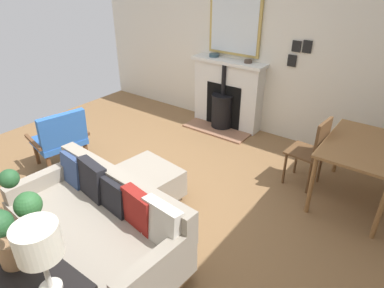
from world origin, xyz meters
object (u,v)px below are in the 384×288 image
object	(u,v)px
sofa	(100,223)
console_table	(3,253)
fireplace	(226,98)
ottoman	(146,182)
mantel_bowl_near	(214,55)
table_lamp_far_end	(38,243)
armchair_accent	(60,137)
mantel_bowl_far	(248,61)
potted_plant	(3,221)
dining_table	(363,152)
dining_chair_near_fireplace	(313,148)

from	to	relation	value
sofa	console_table	world-z (taller)	sofa
fireplace	ottoman	distance (m)	2.37
mantel_bowl_near	table_lamp_far_end	size ratio (longest dim) A/B	0.32
armchair_accent	console_table	world-z (taller)	armchair_accent
console_table	mantel_bowl_far	bearing A→B (deg)	-176.79
sofa	ottoman	distance (m)	0.87
table_lamp_far_end	potted_plant	xyz separation A→B (m)	(0.01, -0.37, -0.02)
armchair_accent	fireplace	bearing A→B (deg)	156.76
mantel_bowl_near	ottoman	size ratio (longest dim) A/B	0.21
armchair_accent	table_lamp_far_end	distance (m)	2.79
console_table	dining_table	bearing A→B (deg)	150.70
ottoman	table_lamp_far_end	world-z (taller)	table_lamp_far_end
dining_chair_near_fireplace	fireplace	bearing A→B (deg)	-117.15
console_table	potted_plant	distance (m)	0.51
fireplace	potted_plant	xyz separation A→B (m)	(4.01, 0.81, 0.58)
fireplace	mantel_bowl_near	xyz separation A→B (m)	(-0.05, -0.30, 0.65)
armchair_accent	table_lamp_far_end	world-z (taller)	table_lamp_far_end
mantel_bowl_near	mantel_bowl_far	world-z (taller)	mantel_bowl_near
mantel_bowl_near	potted_plant	size ratio (longest dim) A/B	0.25
table_lamp_far_end	dining_table	distance (m)	3.33
mantel_bowl_far	dining_table	size ratio (longest dim) A/B	0.11
armchair_accent	mantel_bowl_far	bearing A→B (deg)	151.13
sofa	console_table	size ratio (longest dim) A/B	1.13
sofa	dining_table	xyz separation A→B (m)	(-2.27, 1.73, 0.31)
mantel_bowl_near	dining_chair_near_fireplace	distance (m)	2.36
dining_chair_near_fireplace	dining_table	bearing A→B (deg)	90.79
armchair_accent	table_lamp_far_end	xyz separation A→B (m)	(1.54, 2.23, 0.65)
sofa	dining_chair_near_fireplace	xyz separation A→B (m)	(-2.26, 1.20, 0.19)
fireplace	table_lamp_far_end	distance (m)	4.21
sofa	armchair_accent	size ratio (longest dim) A/B	2.22
console_table	potted_plant	size ratio (longest dim) A/B	2.65
fireplace	mantel_bowl_near	bearing A→B (deg)	-99.36
mantel_bowl_far	dining_chair_near_fireplace	bearing A→B (deg)	56.45
potted_plant	dining_table	distance (m)	3.47
fireplace	sofa	xyz separation A→B (m)	(3.17, 0.56, -0.16)
armchair_accent	ottoman	bearing A→B (deg)	95.04
armchair_accent	potted_plant	world-z (taller)	potted_plant
ottoman	armchair_accent	xyz separation A→B (m)	(0.12, -1.41, 0.21)
mantel_bowl_far	sofa	size ratio (longest dim) A/B	0.07
ottoman	console_table	xyz separation A→B (m)	(1.67, 0.20, 0.40)
sofa	dining_table	world-z (taller)	sofa
dining_chair_near_fireplace	potted_plant	bearing A→B (deg)	-17.14
mantel_bowl_far	potted_plant	xyz separation A→B (m)	(4.06, 0.48, -0.06)
fireplace	potted_plant	size ratio (longest dim) A/B	1.99
sofa	armchair_accent	world-z (taller)	armchair_accent
mantel_bowl_near	dining_chair_near_fireplace	size ratio (longest dim) A/B	0.17
fireplace	armchair_accent	world-z (taller)	fireplace
mantel_bowl_far	console_table	bearing A→B (deg)	3.21
sofa	potted_plant	distance (m)	1.15
fireplace	dining_chair_near_fireplace	world-z (taller)	fireplace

